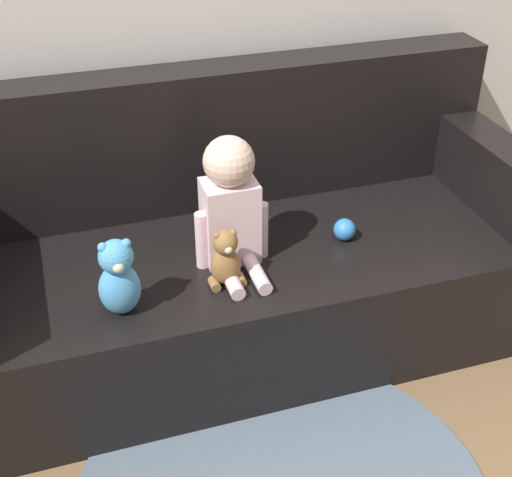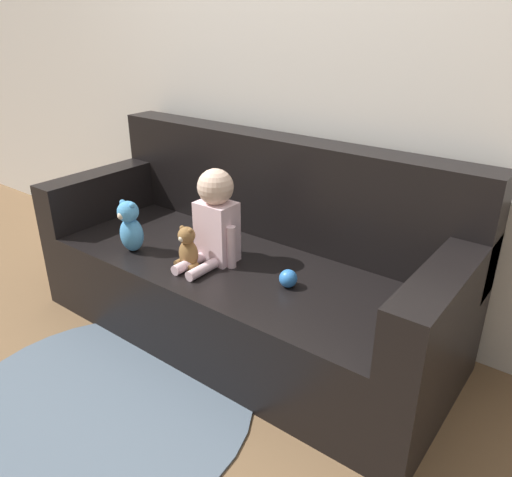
% 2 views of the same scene
% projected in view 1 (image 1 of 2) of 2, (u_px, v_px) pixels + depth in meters
% --- Properties ---
extents(ground_plane, '(12.00, 12.00, 0.00)m').
position_uv_depth(ground_plane, '(245.00, 334.00, 2.74)').
color(ground_plane, brown).
extents(couch, '(2.09, 0.85, 0.95)m').
position_uv_depth(couch, '(239.00, 255.00, 2.62)').
color(couch, black).
rests_on(couch, ground_plane).
extents(person_baby, '(0.25, 0.32, 0.45)m').
position_uv_depth(person_baby, '(231.00, 205.00, 2.31)').
color(person_baby, silver).
rests_on(person_baby, couch).
extents(teddy_bear_brown, '(0.12, 0.09, 0.20)m').
position_uv_depth(teddy_bear_brown, '(226.00, 259.00, 2.25)').
color(teddy_bear_brown, olive).
rests_on(teddy_bear_brown, couch).
extents(plush_toy_side, '(0.13, 0.12, 0.26)m').
position_uv_depth(plush_toy_side, '(118.00, 278.00, 2.11)').
color(plush_toy_side, '#4C9EDB').
rests_on(plush_toy_side, couch).
extents(toy_ball, '(0.08, 0.08, 0.08)m').
position_uv_depth(toy_ball, '(345.00, 229.00, 2.50)').
color(toy_ball, '#337FDB').
rests_on(toy_ball, couch).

